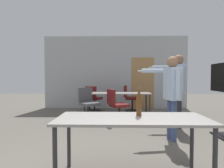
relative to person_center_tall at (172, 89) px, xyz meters
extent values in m
cube|color=#B2B5B7|center=(-1.11, 3.64, 0.44)|extent=(5.76, 0.10, 2.91)
cube|color=#AD7F4C|center=(-0.01, 3.59, 0.01)|extent=(0.90, 0.02, 2.05)
cube|color=gray|center=(-0.91, -1.37, -0.27)|extent=(1.81, 0.67, 0.03)
cylinder|color=#2D2D33|center=(-1.75, -1.64, -0.65)|extent=(0.05, 0.05, 0.73)
cylinder|color=#2D2D33|center=(-0.06, -1.64, -0.65)|extent=(0.05, 0.05, 0.73)
cylinder|color=#2D2D33|center=(-1.75, -1.09, -0.65)|extent=(0.05, 0.05, 0.73)
cylinder|color=#2D2D33|center=(-0.06, -1.09, -0.65)|extent=(0.05, 0.05, 0.73)
cube|color=gray|center=(-1.06, 2.15, -0.27)|extent=(2.11, 0.74, 0.03)
cylinder|color=#2D2D33|center=(-2.05, 1.84, -0.65)|extent=(0.05, 0.05, 0.73)
cylinder|color=#2D2D33|center=(-0.06, 1.84, -0.65)|extent=(0.05, 0.05, 0.73)
cylinder|color=#2D2D33|center=(-2.05, 2.46, -0.65)|extent=(0.05, 0.05, 0.73)
cylinder|color=#2D2D33|center=(-0.06, 2.46, -0.65)|extent=(0.05, 0.05, 0.73)
cylinder|color=#3D4C75|center=(0.02, -0.08, -0.61)|extent=(0.12, 0.12, 0.80)
cylinder|color=#3D4C75|center=(0.00, 0.08, -0.61)|extent=(0.12, 0.12, 0.80)
cube|color=silver|center=(0.01, 0.00, 0.11)|extent=(0.26, 0.41, 0.63)
sphere|color=#936B4C|center=(0.01, 0.00, 0.53)|extent=(0.22, 0.22, 0.22)
cylinder|color=silver|center=(0.05, -0.23, 0.09)|extent=(0.09, 0.09, 0.55)
cylinder|color=silver|center=(-0.29, 0.20, 0.37)|extent=(0.55, 0.17, 0.09)
cube|color=white|center=(-0.59, 0.16, 0.37)|extent=(0.12, 0.05, 0.03)
cylinder|color=#28282D|center=(0.46, 0.83, -0.58)|extent=(0.12, 0.12, 0.88)
cylinder|color=#28282D|center=(0.45, 0.99, -0.58)|extent=(0.12, 0.12, 0.88)
cube|color=silver|center=(0.45, 0.91, 0.21)|extent=(0.22, 0.39, 0.69)
sphere|color=#936B4C|center=(0.45, 0.91, 0.67)|extent=(0.24, 0.24, 0.24)
cylinder|color=silver|center=(0.46, 0.67, 0.20)|extent=(0.09, 0.09, 0.60)
cylinder|color=silver|center=(0.15, 1.15, 0.50)|extent=(0.60, 0.10, 0.09)
cube|color=white|center=(-0.17, 1.14, 0.50)|extent=(0.12, 0.04, 0.03)
cylinder|color=black|center=(-0.48, 2.96, -1.00)|extent=(0.52, 0.52, 0.03)
cylinder|color=black|center=(-0.48, 2.96, -0.77)|extent=(0.06, 0.06, 0.42)
cube|color=maroon|center=(-0.48, 2.96, -0.53)|extent=(0.54, 0.54, 0.08)
cube|color=maroon|center=(-0.74, 3.01, -0.28)|extent=(0.14, 0.44, 0.42)
cylinder|color=black|center=(-1.89, 3.01, -1.00)|extent=(0.52, 0.52, 0.03)
cylinder|color=black|center=(-1.89, 3.01, -0.78)|extent=(0.06, 0.06, 0.40)
cube|color=maroon|center=(-1.89, 3.01, -0.54)|extent=(0.61, 0.61, 0.08)
cube|color=maroon|center=(-1.99, 2.77, -0.29)|extent=(0.42, 0.23, 0.42)
cylinder|color=black|center=(-1.00, 1.51, -1.00)|extent=(0.52, 0.52, 0.03)
cylinder|color=black|center=(-1.00, 1.51, -0.79)|extent=(0.06, 0.06, 0.38)
cube|color=maroon|center=(-1.00, 1.51, -0.56)|extent=(0.62, 0.62, 0.08)
cube|color=maroon|center=(-1.23, 1.39, -0.31)|extent=(0.25, 0.42, 0.42)
cylinder|color=black|center=(-1.85, 1.49, -1.00)|extent=(0.52, 0.52, 0.03)
cylinder|color=black|center=(-1.85, 1.49, -0.77)|extent=(0.06, 0.06, 0.42)
cube|color=#4C4C51|center=(-1.85, 1.49, -0.53)|extent=(0.64, 0.64, 0.08)
cube|color=#4C4C51|center=(-2.00, 1.70, -0.28)|extent=(0.39, 0.31, 0.42)
cylinder|color=#563314|center=(-0.81, -1.28, -0.14)|extent=(0.07, 0.07, 0.24)
cone|color=#563314|center=(-0.81, -1.28, 0.04)|extent=(0.06, 0.06, 0.11)
cylinder|color=gold|center=(-0.81, -1.28, 0.09)|extent=(0.03, 0.03, 0.01)
camera|label=1|loc=(-1.11, -3.46, 0.22)|focal=28.00mm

